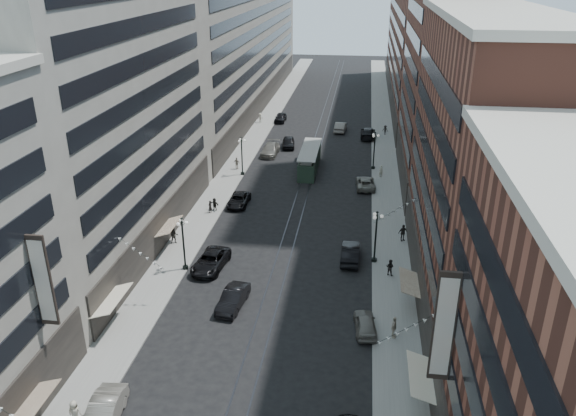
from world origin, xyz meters
The scene contains 38 objects.
ground centered at (0.00, 60.00, 0.00)m, with size 220.00×220.00×0.00m, color black.
sidewalk_west centered at (-11.00, 70.00, 0.07)m, with size 4.00×180.00×0.15m, color gray.
sidewalk_east centered at (11.00, 70.00, 0.07)m, with size 4.00×180.00×0.15m, color gray.
rail_west centered at (-0.70, 70.00, 0.01)m, with size 0.12×180.00×0.02m, color #2D2D33.
rail_east centered at (0.70, 70.00, 0.01)m, with size 0.12×180.00×0.02m, color #2D2D33.
building_west_mid centered at (-17.00, 33.00, 14.00)m, with size 8.00×36.00×28.00m, color gray.
building_west_far centered at (-17.00, 96.00, 13.00)m, with size 8.00×90.00×26.00m, color gray.
building_east_mid centered at (17.00, 28.00, 12.00)m, with size 8.00×30.00×24.00m, color brown.
building_east_tower centered at (17.00, 56.00, 21.00)m, with size 8.00×26.00×42.00m, color brown.
building_east_far centered at (17.00, 105.00, 12.00)m, with size 8.00×72.00×24.00m, color brown.
lamppost_sw_far centered at (-9.20, 28.00, 3.10)m, with size 1.03×1.14×5.52m.
lamppost_sw_mid centered at (-9.20, 55.00, 3.10)m, with size 1.03×1.14×5.52m.
lamppost_se_far centered at (9.20, 32.00, 3.10)m, with size 1.03×1.14×5.52m.
lamppost_se_mid centered at (9.20, 60.00, 3.10)m, with size 1.03×1.14×5.52m.
streetcar centered at (0.00, 58.69, 1.46)m, with size 2.52×11.40×3.15m.
car_1 centered at (-8.40, 7.77, 0.86)m, with size 1.82×5.23×1.72m, color gray.
car_2 centered at (-6.80, 28.66, 0.79)m, with size 2.64×5.72×1.59m, color black.
car_4 centered at (8.40, 20.30, 0.72)m, with size 1.69×4.20×1.43m, color #69655D.
car_5 centered at (-3.11, 22.35, 0.81)m, with size 1.71×4.91×1.62m, color black.
pedestrian_1 centered at (-10.15, 7.41, 1.08)m, with size 0.91×0.49×1.85m, color #AEA690.
pedestrian_2 centered at (-11.98, 33.11, 1.05)m, with size 0.87×0.48×1.80m, color black.
pedestrian_4 centered at (10.65, 19.56, 1.10)m, with size 1.11×0.51×1.90m, color #B9AD99.
car_7 centered at (-7.44, 44.47, 0.69)m, with size 2.30×4.98×1.38m, color black.
car_8 centered at (-6.80, 64.83, 0.86)m, with size 2.42×5.94×1.72m, color #626057.
car_9 centered at (-8.16, 84.79, 0.81)m, with size 1.92×4.76×1.62m, color black.
car_10 centered at (6.80, 32.16, 0.85)m, with size 1.80×5.15×1.70m, color black.
car_11 centered at (8.12, 52.46, 0.73)m, with size 2.41×5.22×1.45m, color slate.
car_12 centered at (8.35, 76.30, 0.88)m, with size 2.47×6.08×1.76m, color black.
car_13 centered at (-4.50, 69.00, 0.83)m, with size 1.95×4.85×1.65m, color black.
car_14 centered at (3.49, 79.50, 0.85)m, with size 1.81×5.19×1.71m, color gray.
pedestrian_5 centered at (-9.95, 42.28, 0.92)m, with size 1.43×0.41×1.54m, color black.
pedestrian_6 centered at (-10.48, 57.21, 1.03)m, with size 1.03×0.47×1.76m, color gray.
pedestrian_7 centered at (10.65, 29.50, 0.97)m, with size 0.80×0.44×1.64m, color black.
pedestrian_8 centered at (10.24, 56.74, 0.98)m, with size 0.61×0.40×1.66m, color #B5AE96.
pedestrian_9 centered at (11.32, 78.11, 0.98)m, with size 1.07×0.44×1.65m, color black.
pedestrian_extra_0 centered at (12.25, 37.06, 1.09)m, with size 1.10×0.50×1.88m, color black.
pedestrian_extra_1 centered at (-10.29, 41.49, 0.92)m, with size 0.56×0.37×1.54m, color black.
pedestrian_extra_2 centered at (-11.79, 83.31, 1.03)m, with size 1.13×0.47×1.75m, color #BFB59E.
Camera 1 is at (7.26, -18.35, 27.77)m, focal length 35.00 mm.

